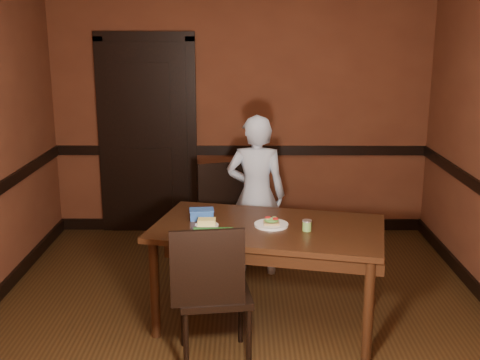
{
  "coord_description": "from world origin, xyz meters",
  "views": [
    {
      "loc": [
        0.02,
        -4.13,
        2.19
      ],
      "look_at": [
        0.0,
        0.35,
        1.05
      ],
      "focal_mm": 45.0,
      "sensor_mm": 36.0,
      "label": 1
    }
  ],
  "objects_px": {
    "chair_far": "(215,219)",
    "person": "(256,195)",
    "cheese_saucer": "(207,223)",
    "chair_near": "(214,291)",
    "sauce_jar": "(307,225)",
    "food_tub": "(202,214)",
    "dining_table": "(268,275)",
    "sandwich_plate": "(271,224)"
  },
  "relations": [
    {
      "from": "chair_far",
      "to": "person",
      "type": "relative_size",
      "value": 0.67
    },
    {
      "from": "cheese_saucer",
      "to": "person",
      "type": "bearing_deg",
      "value": 69.23
    },
    {
      "from": "chair_near",
      "to": "sauce_jar",
      "type": "relative_size",
      "value": 12.53
    },
    {
      "from": "food_tub",
      "to": "chair_far",
      "type": "bearing_deg",
      "value": 80.22
    },
    {
      "from": "dining_table",
      "to": "chair_near",
      "type": "height_order",
      "value": "chair_near"
    },
    {
      "from": "sandwich_plate",
      "to": "person",
      "type": "bearing_deg",
      "value": 95.15
    },
    {
      "from": "dining_table",
      "to": "chair_near",
      "type": "bearing_deg",
      "value": -113.1
    },
    {
      "from": "person",
      "to": "food_tub",
      "type": "xyz_separation_m",
      "value": [
        -0.43,
        -0.84,
        0.09
      ]
    },
    {
      "from": "chair_near",
      "to": "food_tub",
      "type": "xyz_separation_m",
      "value": [
        -0.12,
        0.68,
        0.32
      ]
    },
    {
      "from": "chair_far",
      "to": "chair_near",
      "type": "bearing_deg",
      "value": -103.64
    },
    {
      "from": "chair_far",
      "to": "chair_near",
      "type": "height_order",
      "value": "chair_near"
    },
    {
      "from": "chair_near",
      "to": "cheese_saucer",
      "type": "height_order",
      "value": "chair_near"
    },
    {
      "from": "chair_far",
      "to": "food_tub",
      "type": "distance_m",
      "value": 0.94
    },
    {
      "from": "chair_near",
      "to": "person",
      "type": "height_order",
      "value": "person"
    },
    {
      "from": "sandwich_plate",
      "to": "food_tub",
      "type": "xyz_separation_m",
      "value": [
        -0.52,
        0.16,
        0.02
      ]
    },
    {
      "from": "cheese_saucer",
      "to": "sauce_jar",
      "type": "bearing_deg",
      "value": -8.07
    },
    {
      "from": "dining_table",
      "to": "sauce_jar",
      "type": "relative_size",
      "value": 20.86
    },
    {
      "from": "sandwich_plate",
      "to": "cheese_saucer",
      "type": "bearing_deg",
      "value": -179.42
    },
    {
      "from": "person",
      "to": "cheese_saucer",
      "type": "xyz_separation_m",
      "value": [
        -0.38,
        -1.01,
        0.07
      ]
    },
    {
      "from": "chair_far",
      "to": "cheese_saucer",
      "type": "distance_m",
      "value": 1.09
    },
    {
      "from": "sauce_jar",
      "to": "food_tub",
      "type": "height_order",
      "value": "sauce_jar"
    },
    {
      "from": "person",
      "to": "sandwich_plate",
      "type": "height_order",
      "value": "person"
    },
    {
      "from": "chair_near",
      "to": "food_tub",
      "type": "height_order",
      "value": "chair_near"
    },
    {
      "from": "person",
      "to": "chair_near",
      "type": "bearing_deg",
      "value": 83.24
    },
    {
      "from": "person",
      "to": "cheese_saucer",
      "type": "bearing_deg",
      "value": 73.85
    },
    {
      "from": "sandwich_plate",
      "to": "cheese_saucer",
      "type": "xyz_separation_m",
      "value": [
        -0.47,
        -0.0,
        0.0
      ]
    },
    {
      "from": "sandwich_plate",
      "to": "food_tub",
      "type": "bearing_deg",
      "value": 162.86
    },
    {
      "from": "sandwich_plate",
      "to": "cheese_saucer",
      "type": "height_order",
      "value": "sandwich_plate"
    },
    {
      "from": "dining_table",
      "to": "food_tub",
      "type": "bearing_deg",
      "value": 174.82
    },
    {
      "from": "person",
      "to": "chair_far",
      "type": "bearing_deg",
      "value": -1.66
    },
    {
      "from": "cheese_saucer",
      "to": "food_tub",
      "type": "height_order",
      "value": "food_tub"
    },
    {
      "from": "food_tub",
      "to": "sauce_jar",
      "type": "bearing_deg",
      "value": -25.26
    },
    {
      "from": "chair_near",
      "to": "cheese_saucer",
      "type": "xyz_separation_m",
      "value": [
        -0.08,
        0.51,
        0.3
      ]
    },
    {
      "from": "cheese_saucer",
      "to": "food_tub",
      "type": "relative_size",
      "value": 0.89
    },
    {
      "from": "dining_table",
      "to": "sauce_jar",
      "type": "height_order",
      "value": "sauce_jar"
    },
    {
      "from": "dining_table",
      "to": "person",
      "type": "xyz_separation_m",
      "value": [
        -0.07,
        1.0,
        0.34
      ]
    },
    {
      "from": "sandwich_plate",
      "to": "chair_near",
      "type": "bearing_deg",
      "value": -127.44
    },
    {
      "from": "dining_table",
      "to": "cheese_saucer",
      "type": "bearing_deg",
      "value": -166.73
    },
    {
      "from": "chair_far",
      "to": "food_tub",
      "type": "bearing_deg",
      "value": -109.81
    },
    {
      "from": "food_tub",
      "to": "dining_table",
      "type": "bearing_deg",
      "value": -24.05
    },
    {
      "from": "dining_table",
      "to": "person",
      "type": "height_order",
      "value": "person"
    },
    {
      "from": "chair_far",
      "to": "cheese_saucer",
      "type": "height_order",
      "value": "chair_far"
    }
  ]
}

